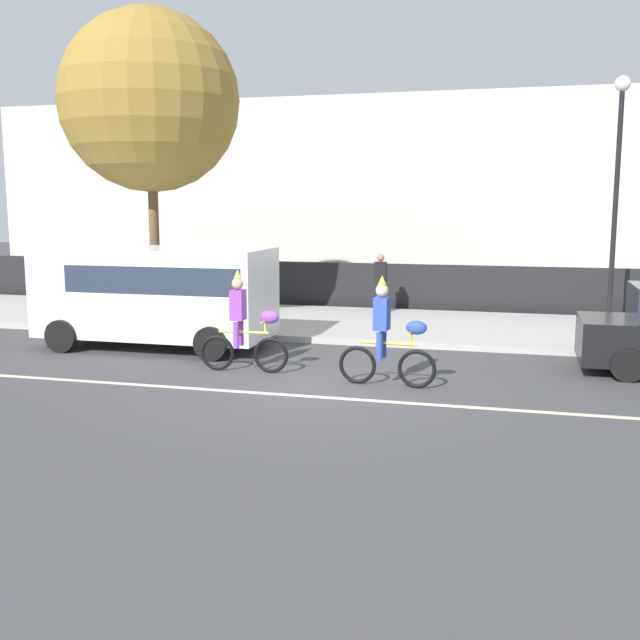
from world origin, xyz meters
TOP-DOWN VIEW (x-y plane):
  - ground_plane at (0.00, 0.00)m, footprint 80.00×80.00m
  - road_centre_line at (0.00, -0.50)m, footprint 36.00×0.14m
  - sidewalk_curb at (0.00, 6.50)m, footprint 60.00×5.00m
  - fence_line at (0.00, 9.40)m, footprint 40.00×0.08m
  - building_backdrop at (-2.50, 18.00)m, footprint 28.00×8.00m
  - parade_cyclist_purple at (-1.61, 0.96)m, footprint 1.72×0.50m
  - parade_cyclist_cobalt at (1.17, 0.54)m, footprint 1.72×0.50m
  - parked_van_white at (-4.22, 2.70)m, footprint 5.00×2.22m
  - street_lamp_post at (5.44, 6.95)m, footprint 0.36×0.36m
  - street_tree_near_lamp at (-5.30, 4.68)m, footprint 4.26×4.26m
  - pedestrian_onlooker at (-0.30, 7.97)m, footprint 0.32×0.20m

SIDE VIEW (x-z plane):
  - ground_plane at x=0.00m, z-range 0.00..0.00m
  - road_centre_line at x=0.00m, z-range 0.00..0.01m
  - sidewalk_curb at x=0.00m, z-range 0.00..0.15m
  - fence_line at x=0.00m, z-range 0.00..1.40m
  - parade_cyclist_purple at x=-1.61m, z-range -0.12..1.80m
  - parade_cyclist_cobalt at x=1.17m, z-range -0.12..1.80m
  - pedestrian_onlooker at x=-0.30m, z-range 0.20..1.82m
  - parked_van_white at x=-4.22m, z-range 0.19..2.37m
  - building_backdrop at x=-2.50m, z-range 0.00..6.83m
  - street_lamp_post at x=5.44m, z-range 1.06..6.92m
  - street_tree_near_lamp at x=-5.30m, z-range 1.76..9.25m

